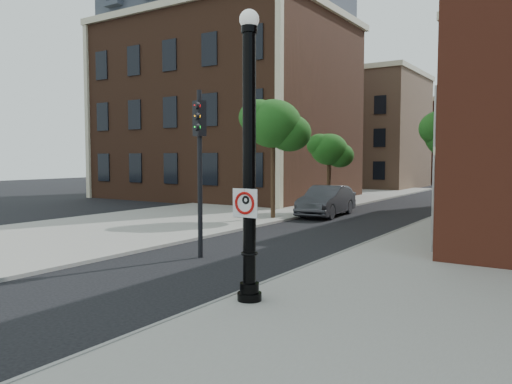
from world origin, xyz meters
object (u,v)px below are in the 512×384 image
Objects in this scene: traffic_signal_left at (199,145)px; lamppost at (249,172)px; traffic_signal_right at (448,158)px; no_parking_sign at (245,203)px; parked_car at (327,201)px.

lamppost is at bearing -21.83° from traffic_signal_left.
lamppost reaches higher than traffic_signal_right.
no_parking_sign is 0.11× the size of traffic_signal_left.
lamppost reaches higher than no_parking_sign.
traffic_signal_right is at bearing 79.27° from lamppost.
traffic_signal_right is at bearing 78.18° from no_parking_sign.
no_parking_sign is at bearing -98.87° from traffic_signal_right.
no_parking_sign is 10.61m from traffic_signal_right.
parked_car is at bearing 108.19° from no_parking_sign.
no_parking_sign is 17.66m from parked_car.
traffic_signal_right reaches higher than parked_car.
traffic_signal_right is at bearing 64.11° from traffic_signal_left.
parked_car is 10.26m from traffic_signal_right.
no_parking_sign is at bearing -90.59° from lamppost.
traffic_signal_left is at bearing 138.34° from no_parking_sign.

